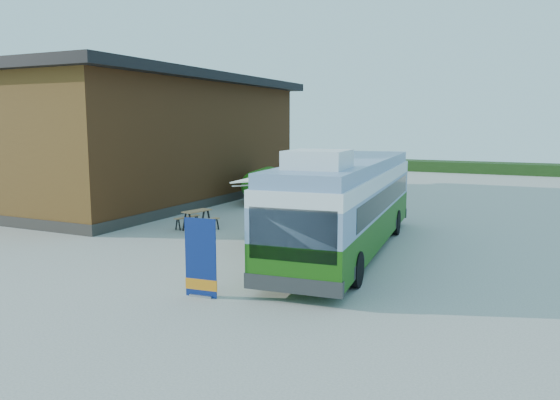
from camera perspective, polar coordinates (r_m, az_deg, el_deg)
The scene contains 10 objects.
ground at distance 20.16m, azimuth -5.62°, elevation -5.48°, with size 100.00×100.00×0.00m, color #BCB7AD.
barn at distance 33.83m, azimuth -12.31°, elevation 5.99°, with size 9.60×21.20×7.50m.
hedge at distance 54.99m, azimuth 23.08°, elevation 3.04°, with size 40.00×3.00×1.00m, color #264419.
bus at distance 19.93m, azimuth 7.09°, elevation -0.17°, with size 3.88×12.96×3.92m.
awning at distance 20.80m, azimuth 0.72°, elevation 2.98°, with size 2.99×4.40×0.52m.
banner at distance 15.01m, azimuth -8.28°, elevation -6.75°, with size 0.95×0.24×2.18m.
picnic_table at distance 24.41m, azimuth -8.67°, elevation -1.59°, with size 1.77×1.63×0.87m.
person_a at distance 27.90m, azimuth 5.34°, elevation 0.30°, with size 0.69×0.46×1.90m, color #999999.
person_b at distance 26.68m, azimuth -1.02°, elevation -0.34°, with size 0.78×0.61×1.61m, color #999999.
slurry_tanker at distance 32.67m, azimuth -1.86°, elevation 1.80°, with size 2.38×5.29×1.99m.
Camera 1 is at (10.13, -16.79, 4.71)m, focal length 35.00 mm.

